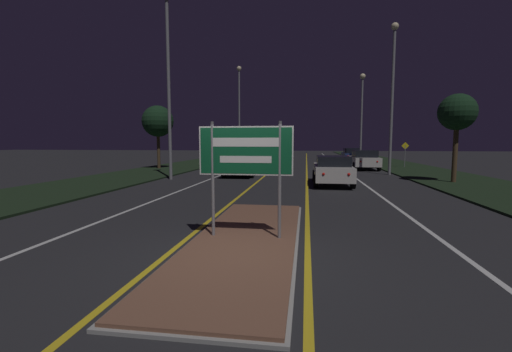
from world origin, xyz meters
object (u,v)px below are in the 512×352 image
object	(u,v)px
streetlight_left_near	(168,49)
car_receding_2	(351,155)
car_approaching_0	(242,163)
highway_sign	(246,156)
car_approaching_1	(242,155)
car_receding_0	(332,170)
car_receding_1	(364,159)
streetlight_right_far	(362,105)
warning_sign	(405,152)
streetlight_left_far	(239,102)
streetlight_right_near	(393,84)

from	to	relation	value
streetlight_left_near	car_receding_2	distance (m)	23.89
streetlight_left_near	car_approaching_0	bearing A→B (deg)	38.05
highway_sign	car_approaching_1	world-z (taller)	highway_sign
car_receding_0	car_receding_1	bearing A→B (deg)	72.85
car_receding_0	car_receding_2	distance (m)	20.77
highway_sign	car_approaching_0	world-z (taller)	highway_sign
car_receding_2	streetlight_right_far	bearing A→B (deg)	-81.78
car_receding_1	car_receding_0	bearing A→B (deg)	-107.15
car_approaching_0	highway_sign	bearing A→B (deg)	-79.06
car_approaching_1	highway_sign	bearing A→B (deg)	-79.15
car_receding_0	car_approaching_0	world-z (taller)	car_approaching_0
streetlight_right_far	car_receding_2	bearing A→B (deg)	98.22
warning_sign	car_receding_2	bearing A→B (deg)	112.12
warning_sign	car_receding_0	bearing A→B (deg)	-118.72
highway_sign	car_receding_0	world-z (taller)	highway_sign
streetlight_left_near	car_receding_2	size ratio (longest dim) A/B	2.50
car_receding_1	car_approaching_1	world-z (taller)	car_receding_1
streetlight_right_far	car_approaching_1	size ratio (longest dim) A/B	2.10
car_receding_1	car_approaching_0	size ratio (longest dim) A/B	1.01
streetlight_left_far	car_approaching_0	xyz separation A→B (m)	(3.51, -16.92, -5.86)
streetlight_left_near	car_approaching_1	world-z (taller)	streetlight_left_near
streetlight_right_far	car_approaching_0	bearing A→B (deg)	-124.99
car_receding_1	car_approaching_0	world-z (taller)	car_receding_1
streetlight_right_near	streetlight_right_far	bearing A→B (deg)	90.62
car_receding_2	car_approaching_1	xyz separation A→B (m)	(-11.56, -2.04, -0.06)
car_receding_2	car_approaching_0	xyz separation A→B (m)	(-8.80, -16.52, 0.01)
car_receding_0	car_receding_2	xyz separation A→B (m)	(3.47, 20.48, 0.02)
streetlight_left_near	streetlight_right_near	bearing A→B (deg)	19.65
streetlight_right_near	warning_sign	bearing A→B (deg)	67.66
streetlight_right_far	car_receding_1	xyz separation A→B (m)	(-0.76, -6.90, -4.87)
streetlight_left_far	car_receding_2	size ratio (longest dim) A/B	2.52
streetlight_left_far	warning_sign	size ratio (longest dim) A/B	5.15
streetlight_left_far	streetlight_right_near	bearing A→B (deg)	-49.50
streetlight_left_near	car_receding_2	world-z (taller)	streetlight_left_near
car_approaching_0	warning_sign	bearing A→B (deg)	34.75
car_approaching_1	streetlight_right_far	bearing A→B (deg)	-5.85
streetlight_left_far	car_approaching_1	xyz separation A→B (m)	(0.76, -2.44, -5.93)
car_receding_0	car_approaching_0	xyz separation A→B (m)	(-5.33, 3.96, 0.03)
highway_sign	streetlight_left_far	size ratio (longest dim) A/B	0.23
streetlight_left_near	car_approaching_0	world-z (taller)	streetlight_left_near
car_approaching_0	streetlight_right_far	bearing A→B (deg)	55.01
car_approaching_0	warning_sign	size ratio (longest dim) A/B	2.19
streetlight_right_far	car_receding_0	bearing A→B (deg)	-102.91
streetlight_right_near	warning_sign	xyz separation A→B (m)	(2.71, 6.58, -4.50)
car_approaching_1	streetlight_left_far	bearing A→B (deg)	107.24
car_receding_0	car_approaching_0	distance (m)	6.64
streetlight_left_near	car_approaching_0	xyz separation A→B (m)	(3.63, 2.84, -6.46)
streetlight_left_far	car_approaching_1	distance (m)	6.46
streetlight_right_far	car_receding_2	world-z (taller)	streetlight_right_far
streetlight_left_far	car_approaching_1	world-z (taller)	streetlight_left_far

